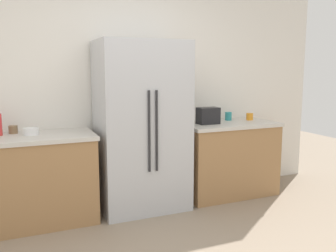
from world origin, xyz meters
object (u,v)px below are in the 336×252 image
Objects in this scene: cup_c at (228,116)px; bowl_b at (31,131)px; cup_b at (13,130)px; refrigerator at (142,126)px; toaster at (208,116)px; cup_a at (250,117)px.

bowl_b is at bearing -177.09° from cup_c.
cup_b is at bearing 137.09° from bowl_b.
cup_b is (-1.29, 0.22, 0.02)m from refrigerator.
bowl_b is at bearing 176.61° from refrigerator.
toaster reaches higher than cup_b.
refrigerator is 1.48m from cup_a.
cup_b is 0.84× the size of cup_c.
refrigerator is 1.31m from cup_b.
cup_c is (2.50, -0.03, 0.01)m from cup_b.
bowl_b is (-2.60, -0.03, -0.01)m from cup_a.
refrigerator reaches higher than cup_a.
cup_c is at bearing 161.29° from cup_a.
cup_c reaches higher than bowl_b.
bowl_b is (-1.96, 0.05, -0.06)m from toaster.
cup_a is at bearing 6.85° from toaster.
refrigerator is at bearing -3.39° from bowl_b.
toaster is 1.96m from bowl_b.
toaster reaches higher than cup_a.
refrigerator is 11.88× the size of bowl_b.
cup_a is at bearing 3.82° from refrigerator.
toaster is 2.44× the size of cup_c.
bowl_b is (-1.13, 0.07, 0.01)m from refrigerator.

